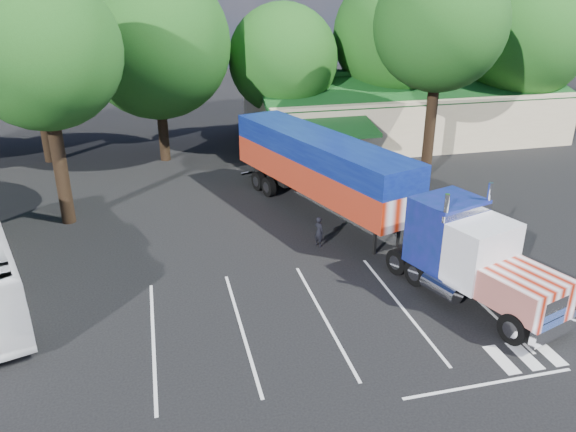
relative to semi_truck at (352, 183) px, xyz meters
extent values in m
plane|color=black|center=(-3.71, -1.46, -2.56)|extent=(120.00, 120.00, 0.00)
cube|color=beige|center=(10.29, 16.54, -0.56)|extent=(24.00, 11.00, 4.00)
cube|color=#134318|center=(10.29, 14.14, 1.94)|extent=(24.20, 6.25, 2.10)
cube|color=#134318|center=(10.29, 18.94, 1.94)|extent=(24.20, 6.25, 2.10)
cube|color=beige|center=(2.29, 10.84, -1.16)|extent=(5.00, 2.50, 2.80)
cube|color=#134318|center=(2.29, 9.54, 0.34)|extent=(5.40, 3.19, 0.80)
cylinder|color=black|center=(-16.71, 16.34, -0.56)|extent=(0.70, 0.70, 4.00)
sphere|color=#1C4614|center=(-16.71, 16.34, 4.59)|extent=(8.40, 8.40, 8.40)
cylinder|color=black|center=(-8.71, 14.74, -0.41)|extent=(0.70, 0.70, 4.30)
sphere|color=#1C4614|center=(-8.71, 14.74, 5.49)|extent=(10.00, 10.00, 10.00)
cylinder|color=black|center=(0.29, 16.04, -0.76)|extent=(0.70, 0.70, 3.60)
sphere|color=#1C4614|center=(0.29, 16.04, 4.04)|extent=(8.00, 8.00, 8.00)
cylinder|color=black|center=(9.29, 16.54, -0.31)|extent=(0.70, 0.70, 4.50)
sphere|color=#1C4614|center=(9.29, 16.54, 5.54)|extent=(9.60, 9.60, 9.60)
cylinder|color=black|center=(19.29, 15.34, -0.61)|extent=(0.70, 0.70, 3.90)
sphere|color=#1C4614|center=(19.29, 15.34, 5.24)|extent=(10.40, 10.40, 10.40)
cylinder|color=black|center=(-14.21, 4.54, 0.44)|extent=(0.70, 0.70, 6.00)
sphere|color=#1C4614|center=(-14.21, 4.54, 6.29)|extent=(7.60, 7.60, 7.60)
cylinder|color=black|center=(7.79, 7.04, 0.69)|extent=(0.70, 0.70, 6.50)
sphere|color=#1C4614|center=(7.79, 7.04, 6.94)|extent=(8.00, 8.00, 8.00)
cube|color=black|center=(2.41, -7.41, -1.77)|extent=(3.28, 7.34, 0.26)
cube|color=white|center=(3.63, -11.17, -1.88)|extent=(2.59, 1.06, 0.58)
cube|color=white|center=(3.56, -10.97, -1.25)|extent=(1.24, 0.51, 0.95)
cube|color=silver|center=(3.19, -9.82, -1.03)|extent=(3.09, 3.15, 1.21)
cube|color=silver|center=(2.54, -7.82, -0.40)|extent=(3.03, 2.42, 2.42)
cube|color=black|center=(2.75, -8.47, 0.12)|extent=(2.33, 0.83, 1.05)
cube|color=white|center=(2.26, -6.96, 0.97)|extent=(2.64, 0.95, 0.26)
cube|color=#0B1F50|center=(1.95, -6.01, -0.19)|extent=(3.16, 2.82, 2.84)
cylinder|color=white|center=(1.09, -7.29, 0.18)|extent=(0.24, 0.24, 3.58)
cylinder|color=white|center=(3.40, -6.54, 0.18)|extent=(0.24, 0.24, 3.58)
cylinder|color=white|center=(1.02, -7.75, -1.77)|extent=(1.18, 1.82, 0.70)
cylinder|color=white|center=(3.73, -6.87, -1.77)|extent=(1.18, 1.82, 0.70)
cube|color=silver|center=(-0.88, 2.71, -0.30)|extent=(6.77, 13.67, 1.58)
cube|color=navy|center=(-0.88, 2.71, 1.13)|extent=(6.77, 13.67, 1.26)
cube|color=black|center=(-2.25, 6.91, -1.67)|extent=(2.34, 3.90, 0.37)
cube|color=black|center=(0.18, -2.93, -1.82)|extent=(0.16, 0.16, 1.47)
cube|color=black|center=(1.58, -2.48, -1.82)|extent=(0.16, 0.16, 1.47)
cube|color=white|center=(-2.99, 9.22, -2.09)|extent=(2.44, 0.90, 0.13)
cylinder|color=black|center=(2.30, -10.66, -1.98)|extent=(0.71, 1.22, 1.16)
cylinder|color=black|center=(4.40, -9.98, -1.98)|extent=(0.71, 1.22, 1.16)
cylinder|color=black|center=(0.80, -6.05, -1.98)|extent=(0.71, 1.22, 1.16)
cylinder|color=black|center=(2.91, -5.37, -1.98)|extent=(0.71, 1.22, 1.16)
cylinder|color=black|center=(0.44, -4.95, -1.98)|extent=(0.71, 1.22, 1.16)
cylinder|color=black|center=(2.55, -4.27, -1.98)|extent=(0.71, 1.22, 1.16)
cylinder|color=black|center=(-3.04, 5.77, -1.98)|extent=(0.71, 1.22, 1.16)
cylinder|color=black|center=(-0.93, 6.45, -1.98)|extent=(0.71, 1.22, 1.16)
cylinder|color=black|center=(-3.43, 6.97, -1.98)|extent=(0.71, 1.22, 1.16)
cylinder|color=black|center=(-1.32, 7.66, -1.98)|extent=(0.71, 1.22, 1.16)
imported|color=black|center=(-2.11, -1.46, -1.80)|extent=(0.57, 0.66, 1.52)
imported|color=black|center=(1.79, -0.46, -2.13)|extent=(1.29, 1.70, 0.86)
imported|color=#A4A5AC|center=(2.18, 9.04, -1.94)|extent=(4.00, 2.43, 1.25)
camera|label=1|loc=(-9.43, -24.95, 9.37)|focal=35.00mm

